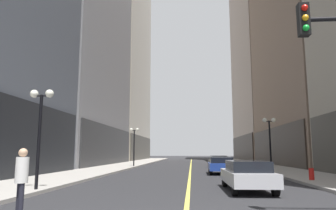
{
  "coord_description": "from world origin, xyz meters",
  "views": [
    {
      "loc": [
        0.19,
        -5.98,
        1.7
      ],
      "look_at": [
        -2.76,
        32.42,
        7.54
      ],
      "focal_mm": 33.25,
      "sensor_mm": 36.0,
      "label": 1
    }
  ],
  "objects_px": {
    "street_lamp_left_far": "(134,138)",
    "street_lamp_right_mid": "(270,132)",
    "pedestrian_in_white_shirt": "(22,176)",
    "street_lamp_left_near": "(40,116)",
    "car_black": "(218,161)",
    "car_silver": "(247,174)",
    "car_blue": "(221,165)",
    "fire_hydrant_right": "(312,175)"
  },
  "relations": [
    {
      "from": "car_silver",
      "to": "street_lamp_right_mid",
      "type": "xyz_separation_m",
      "value": [
        3.8,
        11.17,
        2.54
      ]
    },
    {
      "from": "pedestrian_in_white_shirt",
      "to": "street_lamp_left_near",
      "type": "height_order",
      "value": "street_lamp_left_near"
    },
    {
      "from": "car_silver",
      "to": "fire_hydrant_right",
      "type": "distance_m",
      "value": 6.01
    },
    {
      "from": "street_lamp_left_far",
      "to": "street_lamp_left_near",
      "type": "bearing_deg",
      "value": -90.0
    },
    {
      "from": "car_silver",
      "to": "street_lamp_left_far",
      "type": "height_order",
      "value": "street_lamp_left_far"
    },
    {
      "from": "street_lamp_left_far",
      "to": "street_lamp_right_mid",
      "type": "distance_m",
      "value": 16.1
    },
    {
      "from": "car_silver",
      "to": "street_lamp_left_near",
      "type": "height_order",
      "value": "street_lamp_left_near"
    },
    {
      "from": "street_lamp_left_far",
      "to": "fire_hydrant_right",
      "type": "bearing_deg",
      "value": -51.54
    },
    {
      "from": "pedestrian_in_white_shirt",
      "to": "car_black",
      "type": "bearing_deg",
      "value": 74.21
    },
    {
      "from": "car_black",
      "to": "pedestrian_in_white_shirt",
      "type": "xyz_separation_m",
      "value": [
        -7.45,
        -26.34,
        0.34
      ]
    },
    {
      "from": "street_lamp_left_far",
      "to": "car_black",
      "type": "bearing_deg",
      "value": -3.73
    },
    {
      "from": "car_black",
      "to": "pedestrian_in_white_shirt",
      "type": "bearing_deg",
      "value": -105.79
    },
    {
      "from": "pedestrian_in_white_shirt",
      "to": "street_lamp_left_near",
      "type": "distance_m",
      "value": 5.57
    },
    {
      "from": "pedestrian_in_white_shirt",
      "to": "street_lamp_left_far",
      "type": "bearing_deg",
      "value": 94.17
    },
    {
      "from": "car_black",
      "to": "street_lamp_left_far",
      "type": "height_order",
      "value": "street_lamp_left_far"
    },
    {
      "from": "car_black",
      "to": "fire_hydrant_right",
      "type": "relative_size",
      "value": 6.0
    },
    {
      "from": "street_lamp_right_mid",
      "to": "street_lamp_left_near",
      "type": "bearing_deg",
      "value": -135.74
    },
    {
      "from": "car_black",
      "to": "pedestrian_in_white_shirt",
      "type": "distance_m",
      "value": 27.38
    },
    {
      "from": "street_lamp_left_near",
      "to": "street_lamp_right_mid",
      "type": "bearing_deg",
      "value": 44.26
    },
    {
      "from": "car_silver",
      "to": "pedestrian_in_white_shirt",
      "type": "relative_size",
      "value": 2.6
    },
    {
      "from": "car_silver",
      "to": "car_blue",
      "type": "relative_size",
      "value": 1.16
    },
    {
      "from": "street_lamp_left_near",
      "to": "pedestrian_in_white_shirt",
      "type": "bearing_deg",
      "value": -67.41
    },
    {
      "from": "car_black",
      "to": "street_lamp_left_far",
      "type": "relative_size",
      "value": 1.08
    },
    {
      "from": "car_silver",
      "to": "car_blue",
      "type": "bearing_deg",
      "value": 90.97
    },
    {
      "from": "car_blue",
      "to": "street_lamp_left_far",
      "type": "xyz_separation_m",
      "value": [
        -8.82,
        10.28,
        2.54
      ]
    },
    {
      "from": "car_blue",
      "to": "street_lamp_right_mid",
      "type": "bearing_deg",
      "value": 7.43
    },
    {
      "from": "car_black",
      "to": "street_lamp_left_near",
      "type": "height_order",
      "value": "street_lamp_left_near"
    },
    {
      "from": "car_silver",
      "to": "car_blue",
      "type": "height_order",
      "value": "same"
    },
    {
      "from": "car_blue",
      "to": "pedestrian_in_white_shirt",
      "type": "bearing_deg",
      "value": -112.35
    },
    {
      "from": "car_black",
      "to": "fire_hydrant_right",
      "type": "xyz_separation_m",
      "value": [
        3.89,
        -16.13,
        -0.32
      ]
    },
    {
      "from": "street_lamp_left_near",
      "to": "street_lamp_left_far",
      "type": "xyz_separation_m",
      "value": [
        0.0,
        22.23,
        0.0
      ]
    },
    {
      "from": "street_lamp_left_far",
      "to": "street_lamp_right_mid",
      "type": "height_order",
      "value": "same"
    },
    {
      "from": "car_blue",
      "to": "street_lamp_right_mid",
      "type": "distance_m",
      "value": 4.75
    },
    {
      "from": "car_black",
      "to": "fire_hydrant_right",
      "type": "distance_m",
      "value": 16.6
    },
    {
      "from": "street_lamp_left_near",
      "to": "fire_hydrant_right",
      "type": "distance_m",
      "value": 14.67
    },
    {
      "from": "car_silver",
      "to": "car_blue",
      "type": "distance_m",
      "value": 10.65
    },
    {
      "from": "car_blue",
      "to": "fire_hydrant_right",
      "type": "height_order",
      "value": "car_blue"
    },
    {
      "from": "car_blue",
      "to": "car_black",
      "type": "distance_m",
      "value": 9.68
    },
    {
      "from": "pedestrian_in_white_shirt",
      "to": "street_lamp_right_mid",
      "type": "bearing_deg",
      "value": 57.79
    },
    {
      "from": "street_lamp_right_mid",
      "to": "car_blue",
      "type": "bearing_deg",
      "value": -172.57
    },
    {
      "from": "street_lamp_left_far",
      "to": "fire_hydrant_right",
      "type": "xyz_separation_m",
      "value": [
        13.3,
        -16.75,
        -2.86
      ]
    },
    {
      "from": "car_black",
      "to": "street_lamp_left_far",
      "type": "distance_m",
      "value": 9.77
    }
  ]
}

